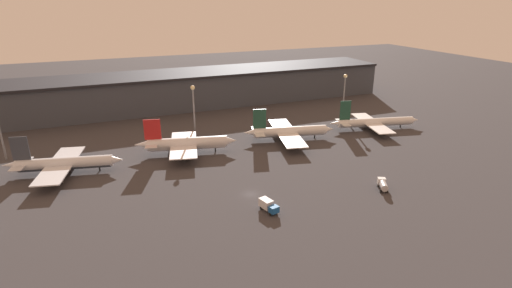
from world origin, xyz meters
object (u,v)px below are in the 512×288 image
airplane_3 (374,122)px  service_vehicle_1 (383,185)px  airplane_0 (63,164)px  airplane_1 (186,144)px  airplane_2 (289,132)px  service_vehicle_0 (268,205)px

airplane_3 → service_vehicle_1: size_ratio=6.38×
airplane_0 → airplane_1: (40.75, 2.13, 0.37)m
airplane_2 → airplane_3: (40.40, -1.83, -0.34)m
airplane_1 → airplane_3: size_ratio=0.92×
airplane_1 → service_vehicle_1: size_ratio=5.88×
airplane_1 → airplane_2: airplane_1 is taller
airplane_2 → airplane_3: size_ratio=0.92×
airplane_2 → service_vehicle_1: (5.73, -50.34, -1.68)m
airplane_1 → service_vehicle_1: airplane_1 is taller
service_vehicle_0 → service_vehicle_1: service_vehicle_0 is taller
airplane_1 → service_vehicle_0: (10.35, -49.67, -2.02)m
airplane_3 → service_vehicle_1: 59.65m
airplane_3 → airplane_2: bearing=-169.3°
airplane_1 → airplane_3: bearing=11.5°
airplane_2 → airplane_1: bearing=-167.8°
airplane_0 → service_vehicle_0: 69.81m
airplane_0 → service_vehicle_1: 100.47m
airplane_0 → airplane_2: bearing=14.2°
airplane_0 → service_vehicle_1: size_ratio=5.90×
airplane_0 → service_vehicle_1: airplane_0 is taller
airplane_2 → service_vehicle_1: 50.70m
airplane_2 → airplane_3: airplane_2 is taller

